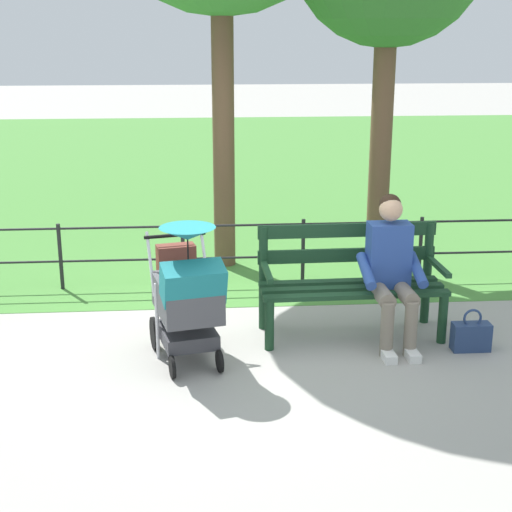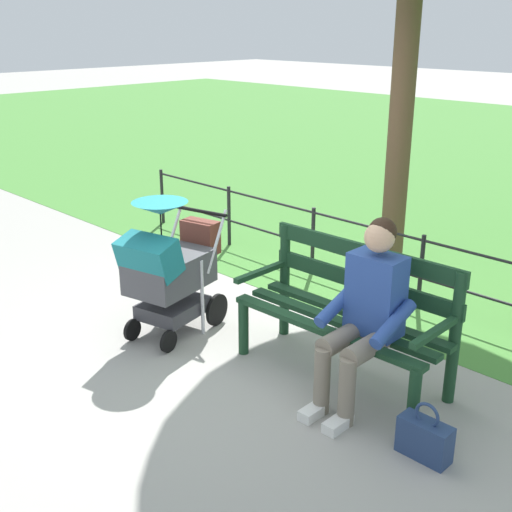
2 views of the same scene
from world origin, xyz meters
TOP-DOWN VIEW (x-y plane):
  - ground_plane at (0.00, 0.00)m, footprint 60.00×60.00m
  - grass_lawn at (0.00, -8.80)m, footprint 40.00×16.00m
  - park_bench at (-0.86, -0.12)m, footprint 1.61×0.64m
  - person_on_bench at (-1.16, 0.11)m, footprint 0.54×0.74m
  - stroller at (0.56, 0.40)m, footprint 0.67×0.97m
  - handbag at (-1.81, 0.36)m, footprint 0.32×0.14m
  - park_fence at (0.00, -1.49)m, footprint 6.34×0.04m

SIDE VIEW (x-z plane):
  - ground_plane at x=0.00m, z-range 0.00..0.00m
  - grass_lawn at x=0.00m, z-range 0.00..0.01m
  - handbag at x=-1.81m, z-range -0.06..0.31m
  - park_fence at x=0.00m, z-range 0.06..0.76m
  - park_bench at x=-0.86m, z-range 0.05..1.01m
  - stroller at x=0.56m, z-range 0.02..1.17m
  - person_on_bench at x=-1.16m, z-range 0.04..1.31m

